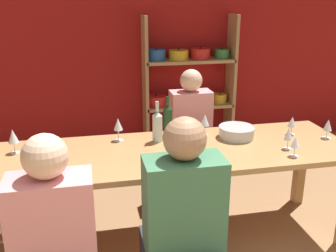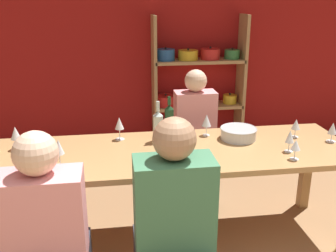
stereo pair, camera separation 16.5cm
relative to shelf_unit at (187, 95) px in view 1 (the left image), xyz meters
The scene contains 18 objects.
wall_back_red 0.88m from the shelf_unit, 159.28° to the left, with size 8.80×0.06×2.70m.
shelf_unit is the anchor object (origin of this frame).
dining_table 1.91m from the shelf_unit, 107.86° to the right, with size 2.68×0.84×0.76m.
mixing_bowl 1.68m from the shelf_unit, 91.01° to the right, with size 0.28×0.28×0.09m.
wine_bottle_green 1.65m from the shelf_unit, 109.70° to the right, with size 0.07×0.07×0.32m.
wine_bottle_dark 1.76m from the shelf_unit, 111.76° to the right, with size 0.08×0.08×0.31m.
wine_glass_red_a 2.41m from the shelf_unit, 123.72° to the right, with size 0.07×0.07×0.19m.
wine_glass_empty_a 1.99m from the shelf_unit, 82.84° to the right, with size 0.06×0.06×0.16m.
wine_glass_empty_b 1.59m from the shelf_unit, 99.34° to the right, with size 0.07×0.07×0.17m.
wine_glass_red_b 1.82m from the shelf_unit, 121.18° to the right, with size 0.07×0.07×0.18m.
wine_glass_white_a 2.36m from the shelf_unit, 135.57° to the right, with size 0.07×0.07×0.17m.
wine_glass_red_c 2.50m from the shelf_unit, 127.32° to the right, with size 0.08×0.08×0.19m.
wine_glass_white_c 1.76m from the shelf_unit, 75.98° to the right, with size 0.07×0.07×0.15m.
wine_glass_empty_c 1.95m from the shelf_unit, 70.37° to the right, with size 0.07×0.07×0.15m.
wine_glass_white_d 2.12m from the shelf_unit, 83.82° to the right, with size 0.07×0.07×0.14m.
wine_glass_white_e 1.82m from the shelf_unit, 104.03° to the right, with size 0.07×0.07×0.17m.
person_far_a 1.18m from the shelf_unit, 102.75° to the right, with size 0.36×0.45×1.21m.
person_near_b 2.68m from the shelf_unit, 104.75° to the right, with size 0.43×0.53×1.25m.
Camera 1 is at (-0.61, -0.75, 1.84)m, focal length 42.00 mm.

